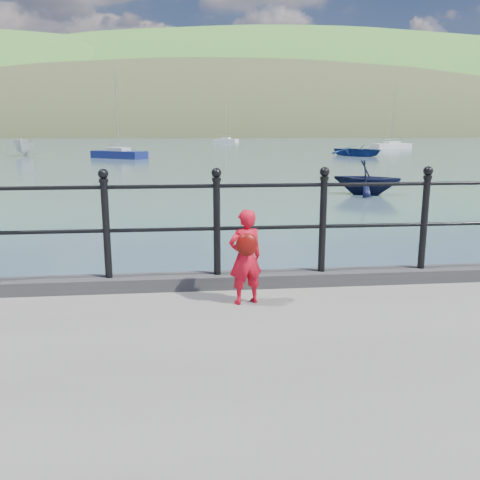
{
  "coord_description": "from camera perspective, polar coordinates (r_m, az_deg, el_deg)",
  "views": [
    {
      "loc": [
        0.27,
        -5.66,
        2.76
      ],
      "look_at": [
        0.85,
        -0.2,
        1.55
      ],
      "focal_mm": 38.0,
      "sensor_mm": 36.0,
      "label": 1
    }
  ],
  "objects": [
    {
      "name": "ground",
      "position": [
        6.31,
        -8.15,
        -13.67
      ],
      "size": [
        600.0,
        600.0,
        0.0
      ],
      "primitive_type": "plane",
      "color": "#2D4251",
      "rests_on": "ground"
    },
    {
      "name": "kerb",
      "position": [
        5.77,
        -8.52,
        -4.69
      ],
      "size": [
        60.0,
        0.3,
        0.15
      ],
      "primitive_type": "cube",
      "color": "#28282B",
      "rests_on": "quay"
    },
    {
      "name": "railing",
      "position": [
        5.6,
        -8.77,
        2.65
      ],
      "size": [
        18.11,
        0.11,
        1.2
      ],
      "color": "black",
      "rests_on": "kerb"
    },
    {
      "name": "far_shore",
      "position": [
        249.31,
        2.8,
        6.55
      ],
      "size": [
        830.0,
        200.0,
        156.0
      ],
      "color": "#333A21",
      "rests_on": "ground"
    },
    {
      "name": "child",
      "position": [
        5.13,
        0.62,
        -1.83
      ],
      "size": [
        0.41,
        0.35,
        0.98
      ],
      "rotation": [
        0.0,
        0.0,
        3.43
      ],
      "color": "red",
      "rests_on": "quay"
    },
    {
      "name": "launch_blue",
      "position": [
        54.14,
        13.17,
        9.77
      ],
      "size": [
        6.23,
        6.77,
        1.14
      ],
      "primitive_type": "imported",
      "rotation": [
        0.0,
        0.0,
        0.54
      ],
      "color": "navy",
      "rests_on": "ground"
    },
    {
      "name": "launch_white",
      "position": [
        57.22,
        -23.1,
        9.55
      ],
      "size": [
        2.41,
        4.79,
        1.77
      ],
      "primitive_type": "imported",
      "rotation": [
        0.0,
        0.0,
        0.16
      ],
      "color": "beige",
      "rests_on": "ground"
    },
    {
      "name": "launch_navy",
      "position": [
        22.31,
        14.06,
        6.81
      ],
      "size": [
        3.54,
        3.37,
        1.46
      ],
      "primitive_type": "imported",
      "rotation": [
        0.0,
        0.0,
        1.11
      ],
      "color": "black",
      "rests_on": "ground"
    },
    {
      "name": "sailboat_port",
      "position": [
        50.11,
        -13.44,
        9.3
      ],
      "size": [
        5.68,
        4.94,
        8.36
      ],
      "rotation": [
        0.0,
        0.0,
        -0.65
      ],
      "color": "navy",
      "rests_on": "ground"
    },
    {
      "name": "sailboat_far",
      "position": [
        75.87,
        16.67,
        10.07
      ],
      "size": [
        6.32,
        3.85,
        8.8
      ],
      "rotation": [
        0.0,
        0.0,
        0.39
      ],
      "color": "beige",
      "rests_on": "ground"
    },
    {
      "name": "sailboat_deep",
      "position": [
        106.52,
        -1.6,
        11.1
      ],
      "size": [
        5.17,
        4.27,
        7.85
      ],
      "rotation": [
        0.0,
        0.0,
        -0.61
      ],
      "color": "silver",
      "rests_on": "ground"
    }
  ]
}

